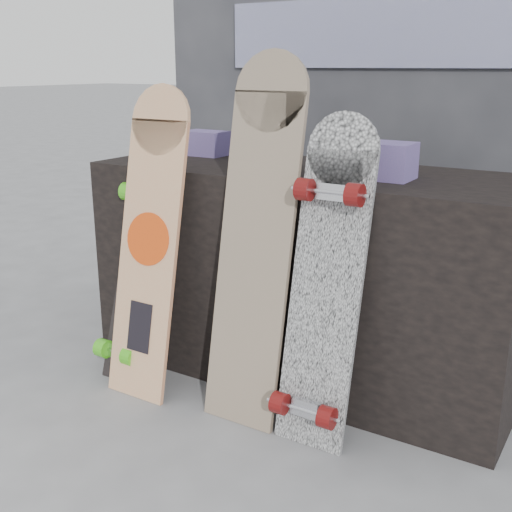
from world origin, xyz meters
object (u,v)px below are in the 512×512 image
Objects in this scene: vendor_table at (306,273)px; longboard_cascadia at (326,278)px; skateboard_dark at (140,258)px; longboard_celtic at (257,230)px; longboard_geisha at (150,235)px.

longboard_cascadia is at bearing -55.07° from vendor_table.
vendor_table is at bearing 31.57° from skateboard_dark.
longboard_celtic is 1.36× the size of skateboard_dark.
skateboard_dark is at bearing -148.43° from vendor_table.
longboard_celtic is at bearing -2.05° from skateboard_dark.
longboard_cascadia is at bearing -3.22° from skateboard_dark.
vendor_table is at bearing 43.86° from longboard_geisha.
longboard_geisha is 0.91× the size of longboard_celtic.
longboard_celtic is (-0.00, -0.35, 0.25)m from vendor_table.
vendor_table is 1.31× the size of longboard_celtic.
longboard_celtic is 1.18× the size of longboard_cascadia.
longboard_geisha is 1.23× the size of skateboard_dark.
longboard_cascadia reaches higher than vendor_table.
longboard_celtic reaches higher than longboard_cascadia.
skateboard_dark is (-0.53, 0.02, -0.19)m from longboard_celtic.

